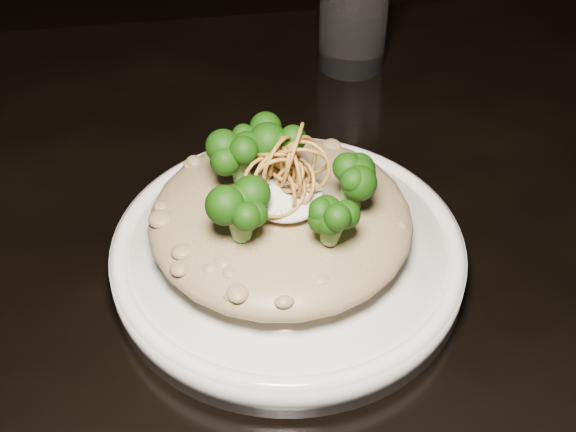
{
  "coord_description": "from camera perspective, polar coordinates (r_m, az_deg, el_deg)",
  "views": [
    {
      "loc": [
        -0.15,
        -0.39,
        1.19
      ],
      "look_at": [
        -0.09,
        0.01,
        0.81
      ],
      "focal_mm": 50.0,
      "sensor_mm": 36.0,
      "label": 1
    }
  ],
  "objects": [
    {
      "name": "shallots",
      "position": [
        0.53,
        0.06,
        3.68
      ],
      "size": [
        0.05,
        0.05,
        0.03
      ],
      "primitive_type": null,
      "color": "brown",
      "rests_on": "cheese"
    },
    {
      "name": "drinking_glass",
      "position": [
        0.79,
        4.69,
        14.24
      ],
      "size": [
        0.08,
        0.08,
        0.11
      ],
      "primitive_type": "cylinder",
      "rotation": [
        0.0,
        0.0,
        0.31
      ],
      "color": "silver",
      "rests_on": "table"
    },
    {
      "name": "broccoli",
      "position": [
        0.53,
        -0.31,
        2.44
      ],
      "size": [
        0.12,
        0.12,
        0.04
      ],
      "primitive_type": null,
      "color": "black",
      "rests_on": "risotto"
    },
    {
      "name": "table",
      "position": [
        0.67,
        8.29,
        -8.75
      ],
      "size": [
        1.1,
        0.8,
        0.75
      ],
      "color": "black",
      "rests_on": "ground"
    },
    {
      "name": "cheese",
      "position": [
        0.54,
        -0.12,
        1.38
      ],
      "size": [
        0.05,
        0.05,
        0.01
      ],
      "primitive_type": "ellipsoid",
      "color": "white",
      "rests_on": "risotto"
    },
    {
      "name": "plate",
      "position": [
        0.59,
        0.0,
        -2.98
      ],
      "size": [
        0.26,
        0.26,
        0.03
      ],
      "primitive_type": "cylinder",
      "color": "white",
      "rests_on": "table"
    },
    {
      "name": "risotto",
      "position": [
        0.57,
        -0.53,
        -0.22
      ],
      "size": [
        0.19,
        0.19,
        0.04
      ],
      "primitive_type": "ellipsoid",
      "color": "brown",
      "rests_on": "plate"
    }
  ]
}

